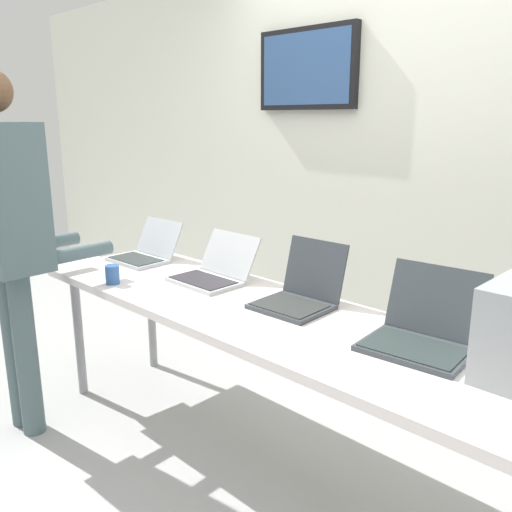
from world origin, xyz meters
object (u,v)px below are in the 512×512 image
Objects in this scene: laptop_station_0 at (146,251)px; workbench at (268,323)px; laptop_station_2 at (300,292)px; person at (7,223)px; laptop_station_3 at (423,330)px; coffee_mug at (112,275)px; laptop_station_1 at (214,271)px.

workbench is at bearing -6.96° from laptop_station_0.
laptop_station_2 reaches higher than laptop_station_0.
laptop_station_3 is at bearing 22.96° from person.
laptop_station_0 is 1.75m from laptop_station_3.
laptop_station_0 is 0.47m from coffee_mug.
person reaches higher than workbench.
laptop_station_0 is at bearing 124.84° from coffee_mug.
laptop_station_0 is at bearing -178.88° from laptop_station_2.
laptop_station_1 is 1.01m from person.
laptop_station_0 is (-1.10, 0.13, 0.11)m from workbench.
coffee_mug is at bearing 52.40° from person.
laptop_station_0 is at bearing 88.56° from person.
coffee_mug reaches higher than workbench.
laptop_station_2 is (0.05, 0.16, 0.12)m from workbench.
laptop_station_3 reaches higher than coffee_mug.
workbench is at bearing 29.11° from person.
coffee_mug is (-0.33, -0.39, -0.01)m from laptop_station_1.
laptop_station_2 is 0.89× the size of laptop_station_3.
laptop_station_2 is at bearing 33.71° from person.
workbench is 0.53m from laptop_station_1.
laptop_station_3 is 1.53m from coffee_mug.
laptop_station_1 is 0.91× the size of laptop_station_3.
laptop_station_1 is at bearing -178.08° from laptop_station_2.
person is at bearing -127.60° from coffee_mug.
laptop_station_1 is 0.51m from coffee_mug.
laptop_station_0 reaches higher than coffee_mug.
person is (-1.12, -0.62, 0.38)m from workbench.
laptop_station_2 is 3.69× the size of coffee_mug.
coffee_mug is (0.27, -0.38, -0.00)m from laptop_station_0.
laptop_station_1 is at bearing 164.61° from workbench.
coffee_mug is at bearing -55.16° from laptop_station_0.
coffee_mug is at bearing -155.21° from laptop_station_2.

